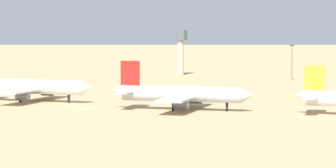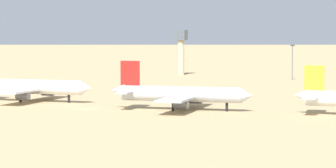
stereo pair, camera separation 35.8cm
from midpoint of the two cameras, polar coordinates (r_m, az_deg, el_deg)
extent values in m
plane|color=tan|center=(228.16, -5.71, -1.75)|extent=(4000.00, 4000.00, 0.00)
pyramid|color=gray|center=(1332.49, -6.19, 5.56)|extent=(326.48, 244.72, 116.40)
pyramid|color=gray|center=(1415.61, 9.58, 5.11)|extent=(297.47, 186.64, 100.36)
cylinder|color=white|center=(252.70, -9.68, -0.18)|extent=(34.86, 5.11, 4.35)
cone|color=white|center=(244.48, -5.76, -0.29)|extent=(3.35, 4.20, 4.13)
cube|color=white|center=(252.24, -9.46, -0.34)|extent=(8.15, 34.93, 0.61)
cylinder|color=slate|center=(259.11, -8.41, -0.55)|extent=(3.96, 2.48, 2.39)
cylinder|color=slate|center=(244.68, -10.11, -0.84)|extent=(3.96, 2.48, 2.39)
cylinder|color=black|center=(247.11, -6.96, -1.03)|extent=(0.76, 0.76, 2.39)
cylinder|color=black|center=(256.02, -9.72, -0.88)|extent=(0.76, 0.76, 2.39)
cylinder|color=black|center=(251.44, -10.28, -0.98)|extent=(0.76, 0.76, 2.39)
cylinder|color=silver|center=(223.87, 0.88, -0.70)|extent=(33.82, 6.13, 4.20)
cone|color=silver|center=(219.82, 5.48, -0.81)|extent=(3.38, 4.17, 3.99)
cone|color=silver|center=(229.27, -3.54, -0.44)|extent=(4.40, 3.81, 3.57)
cube|color=red|center=(227.77, -2.70, 0.76)|extent=(5.49, 0.84, 6.83)
cube|color=silver|center=(232.09, -2.36, -0.43)|extent=(3.77, 7.33, 0.38)
cube|color=silver|center=(224.15, -3.04, -0.60)|extent=(3.77, 7.33, 0.38)
cube|color=silver|center=(223.66, 1.14, -0.87)|extent=(9.07, 33.99, 0.59)
cylinder|color=slate|center=(231.12, 1.89, -1.08)|extent=(3.91, 2.53, 2.31)
cylinder|color=slate|center=(215.94, 0.87, -1.44)|extent=(3.91, 2.53, 2.31)
cylinder|color=black|center=(221.19, 4.08, -1.62)|extent=(0.74, 0.74, 2.31)
cylinder|color=black|center=(227.00, 0.66, -1.46)|extent=(0.74, 0.74, 2.31)
cylinder|color=black|center=(222.17, 0.31, -1.58)|extent=(0.74, 0.74, 2.31)
cone|color=white|center=(217.75, 9.21, -0.78)|extent=(4.13, 3.55, 3.41)
cube|color=yellow|center=(216.72, 10.10, 0.42)|extent=(5.24, 0.68, 6.53)
cube|color=white|center=(221.01, 10.29, -0.78)|extent=(3.45, 6.94, 0.36)
cube|color=white|center=(213.15, 9.88, -0.95)|extent=(3.45, 6.94, 0.36)
cylinder|color=#C6B793|center=(384.30, 0.84, 1.86)|extent=(3.20, 3.20, 16.45)
cube|color=#4C5660|center=(384.04, 0.84, 3.43)|extent=(5.20, 5.20, 4.64)
cylinder|color=#59595E|center=(352.10, 8.59, 1.45)|extent=(0.36, 0.36, 14.51)
cube|color=#333333|center=(351.84, 8.60, 2.67)|extent=(1.80, 0.50, 0.50)
camera|label=1|loc=(0.18, -90.04, 0.00)|focal=87.60mm
camera|label=2|loc=(0.18, 89.96, 0.00)|focal=87.60mm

